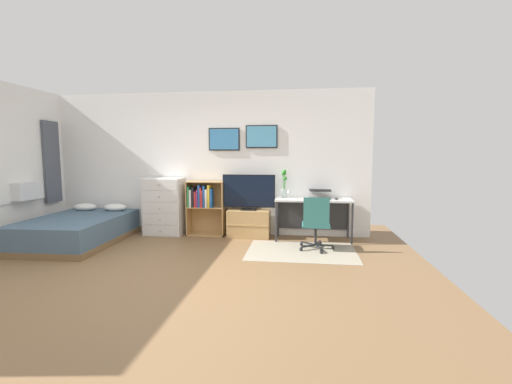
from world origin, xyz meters
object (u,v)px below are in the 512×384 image
Objects in this scene: desk at (313,206)px; wine_glass at (289,191)px; bookshelf at (204,203)px; computer_mouse at (336,199)px; television at (249,192)px; bamboo_vase at (284,183)px; office_chair at (316,222)px; laptop at (320,195)px; dresser at (164,206)px; bed at (78,230)px; tv_stand at (249,223)px.

desk is 7.46× the size of wine_glass.
bookshelf is 9.83× the size of computer_mouse.
bamboo_vase is (0.64, 0.10, 0.16)m from television.
television is 5.35× the size of wine_glass.
desk is at bearing 19.13° from wine_glass.
office_chair is 0.85m from laptop.
dresser is at bearing 179.74° from television.
bamboo_vase is (1.51, 0.03, 0.38)m from bookshelf.
bed is at bearing -169.67° from wine_glass.
computer_mouse is 0.97m from bamboo_vase.
bed is 2.40× the size of office_chair.
dresser is 2.39m from wine_glass.
bed is at bearing -178.47° from office_chair.
bookshelf is at bearing 175.98° from computer_mouse.
bed reaches higher than tv_stand.
bookshelf is at bearing 159.53° from office_chair.
dresser is 0.76m from bookshelf.
tv_stand is 0.99m from bamboo_vase.
desk is (1.17, 0.00, 0.35)m from tv_stand.
office_chair is at bearing -120.10° from computer_mouse.
bookshelf is at bearing -178.88° from bamboo_vase.
wine_glass is at bearing -11.35° from tv_stand.
computer_mouse is 0.58× the size of wine_glass.
computer_mouse is at bearing 1.61° from wine_glass.
dresser is 2.91m from office_chair.
bamboo_vase is at bearing 172.09° from desk.
computer_mouse is at bearing -4.58° from tv_stand.
dresser reaches higher than bed.
bamboo_vase is at bearing 6.71° from tv_stand.
desk is 2.84× the size of laptop.
bookshelf reaches higher than office_chair.
television is 1.88× the size of bamboo_vase.
dresser is at bearing -179.65° from desk.
desk is 12.92× the size of computer_mouse.
bamboo_vase is (0.64, 0.08, 0.74)m from tv_stand.
television is 1.12× the size of office_chair.
computer_mouse is at bearing -12.34° from bamboo_vase.
bed is 1.51m from dresser.
dresser is 1.26× the size of office_chair.
bookshelf is 2.00× the size of bamboo_vase.
bookshelf reaches higher than desk.
bamboo_vase reaches higher than laptop.
dresser is 1.12× the size of television.
desk is 2.62× the size of bamboo_vase.
laptop reaches higher than bed.
bamboo_vase is (-0.64, 0.07, 0.19)m from laptop.
dresser is 1.40× the size of tv_stand.
computer_mouse is at bearing 6.62° from bed.
television reaches higher than office_chair.
television is (0.00, -0.02, 0.58)m from tv_stand.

